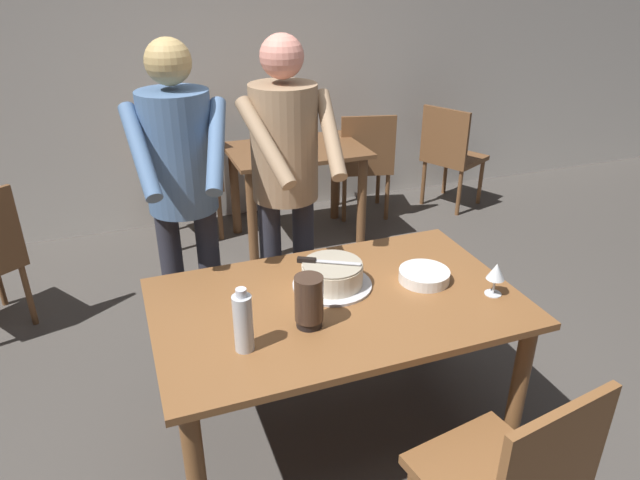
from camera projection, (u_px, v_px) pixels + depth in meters
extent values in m
plane|color=#4C4742|center=(335.00, 436.00, 2.69)|extent=(14.00, 14.00, 0.00)
cube|color=silver|center=(205.00, 53.00, 4.43)|extent=(10.00, 0.12, 2.70)
cube|color=brown|center=(337.00, 303.00, 2.37)|extent=(1.49, 0.91, 0.03)
cylinder|color=brown|center=(517.00, 395.00, 2.42)|extent=(0.07, 0.07, 0.72)
cylinder|color=brown|center=(170.00, 357.00, 2.64)|extent=(0.07, 0.07, 0.72)
cylinder|color=brown|center=(426.00, 303.00, 3.06)|extent=(0.07, 0.07, 0.72)
cylinder|color=silver|center=(332.00, 285.00, 2.46)|extent=(0.34, 0.34, 0.01)
cylinder|color=beige|center=(332.00, 274.00, 2.43)|extent=(0.26, 0.26, 0.09)
cylinder|color=#A49984|center=(332.00, 264.00, 2.41)|extent=(0.25, 0.25, 0.01)
cube|color=silver|center=(337.00, 262.00, 2.40)|extent=(0.18, 0.12, 0.00)
cube|color=black|center=(307.00, 260.00, 2.42)|extent=(0.08, 0.06, 0.02)
cylinder|color=white|center=(424.00, 280.00, 2.50)|extent=(0.22, 0.22, 0.01)
cylinder|color=white|center=(424.00, 278.00, 2.49)|extent=(0.22, 0.22, 0.01)
cylinder|color=white|center=(424.00, 276.00, 2.49)|extent=(0.22, 0.22, 0.01)
cylinder|color=white|center=(424.00, 274.00, 2.48)|extent=(0.22, 0.22, 0.01)
cylinder|color=white|center=(424.00, 272.00, 2.48)|extent=(0.22, 0.22, 0.01)
cylinder|color=silver|center=(493.00, 294.00, 2.40)|extent=(0.07, 0.07, 0.00)
cylinder|color=silver|center=(494.00, 286.00, 2.38)|extent=(0.01, 0.01, 0.07)
cone|color=silver|center=(496.00, 271.00, 2.35)|extent=(0.08, 0.08, 0.07)
cylinder|color=silver|center=(243.00, 323.00, 2.02)|extent=(0.07, 0.07, 0.22)
cylinder|color=silver|center=(241.00, 293.00, 1.96)|extent=(0.04, 0.04, 0.03)
cylinder|color=black|center=(309.00, 322.00, 2.19)|extent=(0.10, 0.10, 0.03)
cylinder|color=#3F2D23|center=(309.00, 298.00, 2.14)|extent=(0.11, 0.11, 0.18)
cylinder|color=#2D2D38|center=(304.00, 277.00, 3.08)|extent=(0.11, 0.11, 0.95)
cylinder|color=#2D2D38|center=(272.00, 284.00, 3.01)|extent=(0.11, 0.11, 0.95)
cylinder|color=#997A5B|center=(284.00, 143.00, 2.72)|extent=(0.32, 0.32, 0.55)
sphere|color=tan|center=(282.00, 56.00, 2.54)|extent=(0.20, 0.20, 0.20)
cylinder|color=#997A5B|center=(330.00, 134.00, 2.59)|extent=(0.13, 0.42, 0.34)
cylinder|color=#997A5B|center=(265.00, 142.00, 2.48)|extent=(0.18, 0.42, 0.34)
cylinder|color=#2D2D38|center=(212.00, 292.00, 2.94)|extent=(0.11, 0.11, 0.95)
cylinder|color=#2D2D38|center=(176.00, 297.00, 2.90)|extent=(0.11, 0.11, 0.95)
cylinder|color=#4C6B93|center=(178.00, 152.00, 2.59)|extent=(0.32, 0.32, 0.55)
sphere|color=tan|center=(168.00, 61.00, 2.41)|extent=(0.20, 0.20, 0.20)
cylinder|color=#4C6B93|center=(216.00, 145.00, 2.44)|extent=(0.19, 0.42, 0.34)
cylinder|color=#4C6B93|center=(140.00, 151.00, 2.36)|extent=(0.12, 0.42, 0.34)
cube|color=brown|center=(490.00, 478.00, 1.94)|extent=(0.51, 0.51, 0.04)
cylinder|color=brown|center=(483.00, 468.00, 2.27)|extent=(0.04, 0.04, 0.41)
cube|color=brown|center=(552.00, 468.00, 1.68)|extent=(0.44, 0.10, 0.45)
cube|color=brown|center=(296.00, 150.00, 4.27)|extent=(1.00, 0.70, 0.03)
cylinder|color=brown|center=(252.00, 218.00, 4.07)|extent=(0.07, 0.07, 0.71)
cylinder|color=brown|center=(362.00, 202.00, 4.34)|extent=(0.07, 0.07, 0.71)
cylinder|color=brown|center=(235.00, 191.00, 4.53)|extent=(0.07, 0.07, 0.71)
cylinder|color=brown|center=(335.00, 178.00, 4.80)|extent=(0.07, 0.07, 0.71)
cube|color=brown|center=(186.00, 186.00, 4.43)|extent=(0.53, 0.53, 0.04)
cylinder|color=brown|center=(175.00, 226.00, 4.30)|extent=(0.04, 0.04, 0.41)
cylinder|color=brown|center=(159.00, 210.00, 4.58)|extent=(0.04, 0.04, 0.41)
cylinder|color=brown|center=(220.00, 215.00, 4.48)|extent=(0.04, 0.04, 0.41)
cylinder|color=brown|center=(202.00, 201.00, 4.75)|extent=(0.04, 0.04, 0.41)
cube|color=brown|center=(208.00, 151.00, 4.42)|extent=(0.13, 0.44, 0.45)
cube|color=brown|center=(363.00, 165.00, 4.88)|extent=(0.53, 0.53, 0.04)
cylinder|color=brown|center=(338.00, 183.00, 5.12)|extent=(0.04, 0.04, 0.41)
cylinder|color=brown|center=(378.00, 182.00, 5.16)|extent=(0.04, 0.04, 0.41)
cylinder|color=brown|center=(344.00, 199.00, 4.79)|extent=(0.04, 0.04, 0.41)
cylinder|color=brown|center=(387.00, 197.00, 4.83)|extent=(0.04, 0.04, 0.41)
cube|color=brown|center=(368.00, 144.00, 4.58)|extent=(0.43, 0.13, 0.45)
cylinder|color=brown|center=(29.00, 295.00, 3.43)|extent=(0.04, 0.04, 0.41)
cube|color=brown|center=(455.00, 158.00, 5.04)|extent=(0.59, 0.59, 0.04)
cylinder|color=brown|center=(445.00, 172.00, 5.37)|extent=(0.04, 0.04, 0.41)
cylinder|color=brown|center=(480.00, 182.00, 5.15)|extent=(0.04, 0.04, 0.41)
cylinder|color=brown|center=(423.00, 182.00, 5.14)|extent=(0.04, 0.04, 0.41)
cylinder|color=brown|center=(459.00, 193.00, 4.91)|extent=(0.04, 0.04, 0.41)
cube|color=brown|center=(445.00, 136.00, 4.80)|extent=(0.22, 0.41, 0.45)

